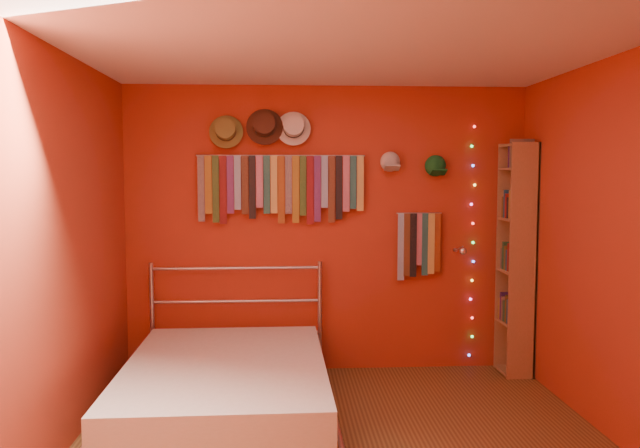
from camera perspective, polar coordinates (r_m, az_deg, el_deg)
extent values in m
cube|color=#8B3916|center=(5.48, 0.66, -0.51)|extent=(3.50, 0.02, 2.50)
cube|color=#8B3916|center=(4.29, 26.49, -2.40)|extent=(0.02, 3.50, 2.50)
cube|color=#8B3916|center=(3.97, -23.53, -2.83)|extent=(0.02, 3.50, 2.50)
cube|color=white|center=(3.79, 2.59, 16.21)|extent=(3.50, 3.50, 0.02)
cylinder|color=#ADADB2|center=(5.40, -3.58, 6.26)|extent=(1.45, 0.01, 0.01)
cube|color=#121951|center=(5.43, -10.82, 3.20)|extent=(0.06, 0.01, 0.56)
cube|color=#896119|center=(5.42, -10.18, 3.56)|extent=(0.06, 0.01, 0.50)
cube|color=#275221|center=(5.40, -9.52, 3.16)|extent=(0.06, 0.01, 0.57)
cube|color=#5F110E|center=(5.41, -8.85, 3.11)|extent=(0.06, 0.01, 0.59)
cube|color=#4B1B6C|center=(5.40, -8.21, 3.59)|extent=(0.06, 0.01, 0.50)
cube|color=#7098C8|center=(5.39, -7.55, 3.77)|extent=(0.06, 0.01, 0.46)
cube|color=#452217|center=(5.39, -6.88, 3.56)|extent=(0.06, 0.01, 0.50)
cube|color=black|center=(5.38, -6.22, 3.35)|extent=(0.06, 0.01, 0.54)
cube|color=#B65B88|center=(5.38, -5.56, 3.87)|extent=(0.06, 0.01, 0.45)
cube|color=#185650|center=(5.39, -4.89, 3.60)|extent=(0.06, 0.01, 0.50)
cube|color=gold|center=(5.38, -4.23, 3.61)|extent=(0.06, 0.01, 0.50)
cube|color=brown|center=(5.37, -3.56, 3.16)|extent=(0.06, 0.01, 0.58)
cube|color=navy|center=(5.38, -2.90, 3.60)|extent=(0.06, 0.01, 0.50)
cube|color=#836217|center=(5.38, -2.23, 3.18)|extent=(0.06, 0.01, 0.58)
cube|color=#294B1E|center=(5.37, -1.57, 3.52)|extent=(0.06, 0.01, 0.52)
cube|color=maroon|center=(5.39, -0.91, 3.13)|extent=(0.06, 0.01, 0.59)
cube|color=#421861|center=(5.39, -0.24, 3.24)|extent=(0.06, 0.01, 0.57)
cube|color=#6B89BF|center=(5.38, 0.42, 3.88)|extent=(0.06, 0.01, 0.45)
cube|color=#53281B|center=(5.40, 1.08, 3.20)|extent=(0.06, 0.01, 0.58)
cube|color=black|center=(5.40, 1.74, 3.35)|extent=(0.06, 0.01, 0.55)
cube|color=#A35170|center=(5.40, 2.41, 3.70)|extent=(0.06, 0.01, 0.48)
cube|color=#1B5C61|center=(5.42, 3.05, 3.83)|extent=(0.06, 0.01, 0.46)
cube|color=#B29647|center=(5.42, 3.72, 3.73)|extent=(0.06, 0.01, 0.48)
cylinder|color=#ADADB2|center=(5.53, 9.06, 0.98)|extent=(0.40, 0.01, 0.01)
cube|color=#73A1CD|center=(5.52, 7.42, -2.09)|extent=(0.06, 0.01, 0.59)
cube|color=#52311B|center=(5.52, 7.97, -1.90)|extent=(0.06, 0.01, 0.55)
cube|color=black|center=(5.52, 8.53, -1.94)|extent=(0.06, 0.01, 0.56)
cube|color=#A45269|center=(5.54, 9.05, -1.40)|extent=(0.06, 0.01, 0.46)
cube|color=#195059|center=(5.55, 9.59, -1.86)|extent=(0.06, 0.01, 0.55)
cube|color=#B0A346|center=(5.56, 10.14, -1.79)|extent=(0.06, 0.01, 0.53)
cube|color=maroon|center=(5.58, 10.65, -1.68)|extent=(0.06, 0.01, 0.52)
cylinder|color=olive|center=(5.42, -8.58, 8.33)|extent=(0.29, 0.07, 0.28)
cylinder|color=olive|center=(5.37, -8.63, 8.49)|extent=(0.17, 0.14, 0.19)
cylinder|color=#332314|center=(5.39, -8.60, 8.41)|extent=(0.17, 0.06, 0.18)
cylinder|color=#3F2216|center=(5.40, -5.09, 8.83)|extent=(0.31, 0.08, 0.31)
cylinder|color=#3F2216|center=(5.35, -5.10, 9.01)|extent=(0.18, 0.16, 0.21)
cylinder|color=black|center=(5.37, -5.09, 8.92)|extent=(0.19, 0.06, 0.19)
cylinder|color=silver|center=(5.40, -2.44, 8.71)|extent=(0.30, 0.07, 0.29)
cylinder|color=silver|center=(5.35, -2.43, 8.88)|extent=(0.17, 0.15, 0.19)
cylinder|color=black|center=(5.37, -2.44, 8.79)|extent=(0.18, 0.06, 0.18)
ellipsoid|color=beige|center=(5.47, 6.43, 5.68)|extent=(0.18, 0.13, 0.18)
cube|color=beige|center=(5.36, 6.62, 5.12)|extent=(0.13, 0.09, 0.05)
ellipsoid|color=#166527|center=(5.55, 10.50, 5.26)|extent=(0.18, 0.14, 0.18)
cube|color=#166527|center=(5.44, 10.78, 4.68)|extent=(0.13, 0.10, 0.05)
sphere|color=#FF3333|center=(5.67, 13.93, 8.64)|extent=(0.02, 0.02, 0.02)
sphere|color=#33FF4C|center=(5.65, 13.71, 6.93)|extent=(0.02, 0.02, 0.02)
sphere|color=#4C66FF|center=(5.65, 13.81, 5.20)|extent=(0.02, 0.02, 0.02)
sphere|color=yellow|center=(5.66, 13.96, 3.48)|extent=(0.02, 0.02, 0.02)
sphere|color=#FF4CCC|center=(5.66, 13.67, 1.76)|extent=(0.02, 0.02, 0.02)
sphere|color=#FF3333|center=(5.67, 13.81, 0.05)|extent=(0.02, 0.02, 0.02)
sphere|color=#33FF4C|center=(5.69, 13.81, -1.66)|extent=(0.02, 0.02, 0.02)
sphere|color=#4C66FF|center=(5.71, 13.84, -3.35)|extent=(0.02, 0.02, 0.02)
sphere|color=yellow|center=(5.73, 13.73, -5.03)|extent=(0.02, 0.02, 0.02)
sphere|color=#FF4CCC|center=(5.76, 13.60, -6.70)|extent=(0.02, 0.02, 0.02)
sphere|color=#FF3333|center=(5.80, 13.74, -8.34)|extent=(0.02, 0.02, 0.02)
sphere|color=#33FF4C|center=(5.84, 13.74, -9.96)|extent=(0.02, 0.02, 0.02)
sphere|color=#4C66FF|center=(5.88, 13.47, -11.58)|extent=(0.02, 0.02, 0.02)
cylinder|color=#ADADB2|center=(5.67, 12.28, -2.35)|extent=(0.03, 0.03, 0.03)
cylinder|color=#ADADB2|center=(5.56, 12.59, -2.20)|extent=(0.01, 0.24, 0.08)
sphere|color=white|center=(5.45, 12.94, -2.44)|extent=(0.07, 0.07, 0.07)
cube|color=olive|center=(5.49, 18.09, -3.35)|extent=(0.24, 0.02, 2.00)
cube|color=olive|center=(5.79, 16.94, -2.92)|extent=(0.24, 0.02, 2.00)
cube|color=olive|center=(5.68, 18.59, -3.10)|extent=(0.02, 0.34, 2.00)
cube|color=olive|center=(5.85, 17.26, -12.69)|extent=(0.24, 0.32, 0.02)
cube|color=olive|center=(5.74, 17.37, -8.58)|extent=(0.24, 0.32, 0.02)
cube|color=olive|center=(5.65, 17.48, -4.13)|extent=(0.24, 0.32, 0.02)
cube|color=olive|center=(5.60, 17.59, 0.42)|extent=(0.24, 0.32, 0.02)
cube|color=olive|center=(5.59, 17.69, 4.82)|extent=(0.24, 0.32, 0.02)
cube|color=olive|center=(5.60, 17.74, 6.87)|extent=(0.24, 0.32, 0.02)
cylinder|color=#ADADB2|center=(5.60, -15.10, -8.42)|extent=(0.04, 0.04, 0.98)
cylinder|color=#ADADB2|center=(5.49, -0.01, -8.52)|extent=(0.04, 0.04, 0.98)
cylinder|color=#ADADB2|center=(5.53, -7.61, -9.85)|extent=(1.45, 0.02, 0.02)
cylinder|color=#ADADB2|center=(5.47, -7.65, -7.02)|extent=(1.45, 0.02, 0.02)
cylinder|color=#ADADB2|center=(5.42, -7.68, -4.02)|extent=(1.45, 0.02, 0.02)
cube|color=beige|center=(4.59, -8.59, -14.68)|extent=(1.41, 1.98, 0.39)
cylinder|color=#ADADB2|center=(4.71, -17.66, -14.57)|extent=(0.06, 1.96, 0.03)
cylinder|color=#ADADB2|center=(4.59, 0.76, -14.90)|extent=(0.06, 1.96, 0.03)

